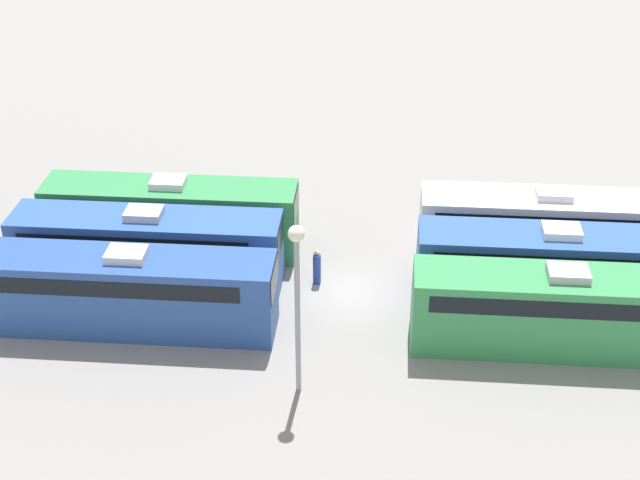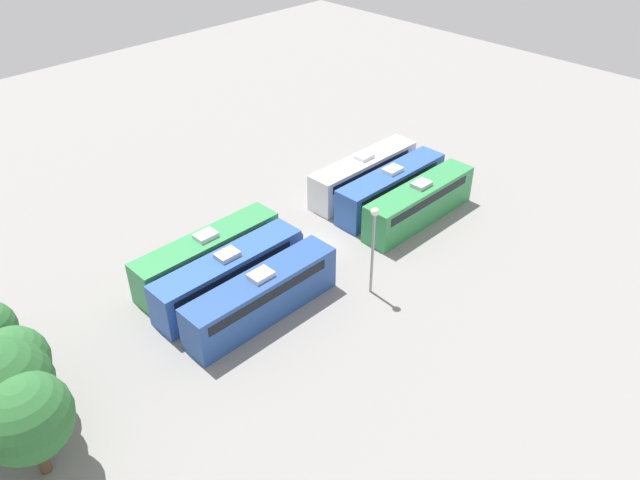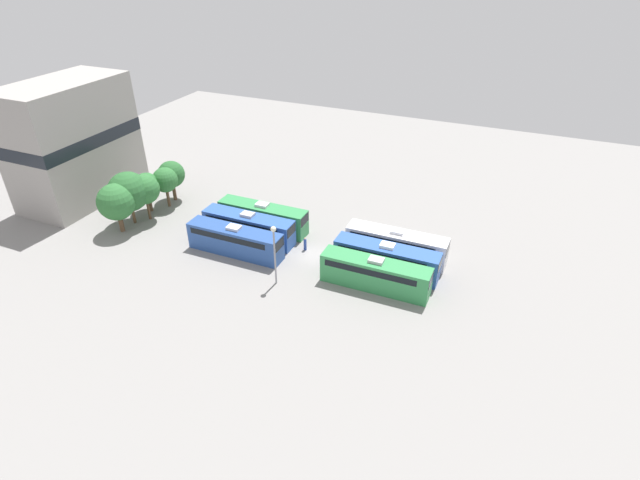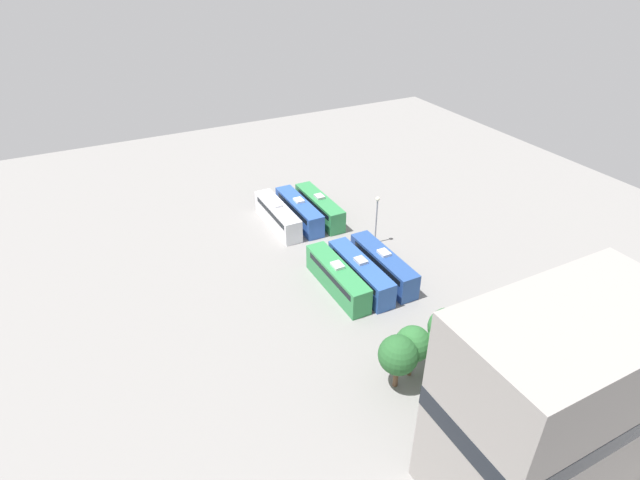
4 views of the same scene
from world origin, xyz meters
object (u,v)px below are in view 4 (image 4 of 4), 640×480
object	(u,v)px
bus_1	(299,211)
bus_4	(360,272)
tree_1	(469,329)
tree_3	(440,348)
bus_3	(383,264)
bus_5	(337,277)
bus_2	(278,215)
light_pole	(377,212)
tree_0	(487,324)
bus_0	(320,207)
worker_person	(328,251)
depot_building	(554,403)
tree_5	(398,355)
tree_4	(413,344)
tree_2	(448,328)

from	to	relation	value
bus_1	bus_4	xyz separation A→B (m)	(0.12, 17.94, 0.00)
tree_1	tree_3	world-z (taller)	tree_1
bus_3	bus_5	xyz separation A→B (m)	(6.47, -0.22, 0.00)
bus_1	tree_3	bearing A→B (deg)	87.74
bus_2	tree_1	bearing A→B (deg)	99.34
light_pole	tree_1	xyz separation A→B (m)	(4.63, 23.77, -0.35)
bus_1	tree_0	bearing A→B (deg)	97.75
bus_1	bus_4	world-z (taller)	same
bus_1	bus_5	size ratio (longest dim) A/B	1.00
bus_0	bus_1	distance (m)	3.32
bus_4	bus_5	bearing A→B (deg)	-7.10
worker_person	depot_building	world-z (taller)	depot_building
bus_0	tree_3	bearing A→B (deg)	82.22
bus_1	tree_5	size ratio (longest dim) A/B	2.03
tree_4	bus_2	bearing A→B (deg)	-90.11
bus_4	tree_3	world-z (taller)	tree_3
light_pole	tree_5	distance (m)	26.20
worker_person	tree_0	world-z (taller)	tree_0
tree_0	tree_3	bearing A→B (deg)	2.63
bus_5	tree_2	distance (m)	16.11
bus_0	bus_3	xyz separation A→B (m)	(-0.02, 17.54, 0.00)
bus_5	light_pole	world-z (taller)	light_pole
tree_1	depot_building	distance (m)	13.03
bus_0	tree_4	size ratio (longest dim) A/B	2.06
bus_3	bus_5	size ratio (longest dim) A/B	1.00
tree_1	depot_building	bearing A→B (deg)	73.56
light_pole	tree_0	xyz separation A→B (m)	(2.22, 23.70, -0.71)
bus_3	tree_1	distance (m)	16.69
depot_building	tree_0	bearing A→B (deg)	-116.29
worker_person	tree_0	bearing A→B (deg)	102.49
bus_3	tree_2	xyz separation A→B (m)	(2.73, 15.24, 2.56)
bus_2	bus_4	size ratio (longest dim) A/B	1.00
light_pole	tree_2	xyz separation A→B (m)	(6.27, 22.58, -0.53)
worker_person	bus_1	bearing A→B (deg)	-93.42
tree_4	light_pole	bearing A→B (deg)	-114.68
bus_1	bus_5	distance (m)	17.85
bus_0	depot_building	size ratio (longest dim) A/B	0.70
tree_2	bus_2	bearing A→B (deg)	-83.11
bus_1	tree_5	bearing A→B (deg)	80.62
tree_2	tree_5	world-z (taller)	tree_2
bus_2	light_pole	size ratio (longest dim) A/B	1.66
tree_0	depot_building	size ratio (longest dim) A/B	0.39
bus_4	tree_5	xyz separation A→B (m)	(5.42, 15.56, 2.12)
bus_3	tree_4	xyz separation A→B (m)	(6.81, 15.19, 2.20)
tree_0	tree_3	world-z (taller)	tree_0
tree_2	tree_5	bearing A→B (deg)	4.46
bus_4	tree_4	world-z (taller)	tree_4
bus_1	tree_0	size ratio (longest dim) A/B	1.81
bus_1	bus_2	xyz separation A→B (m)	(3.42, -0.18, 0.00)
bus_1	light_pole	xyz separation A→B (m)	(-6.87, 10.45, 3.09)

